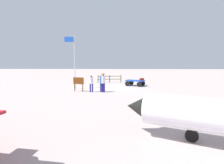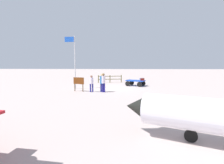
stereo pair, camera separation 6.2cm
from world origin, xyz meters
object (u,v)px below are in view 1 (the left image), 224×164
(suitcase_navy, at_px, (142,79))
(signboard, at_px, (78,82))
(suitcase_tan, at_px, (141,79))
(flagpole, at_px, (73,58))
(worker_trailing, at_px, (91,82))
(luggage_cart, at_px, (135,82))
(worker_supervisor, at_px, (102,81))
(worker_lead, at_px, (103,81))

(suitcase_navy, bearing_deg, signboard, 31.55)
(suitcase_tan, bearing_deg, signboard, 35.54)
(flagpole, bearing_deg, suitcase_navy, -162.11)
(suitcase_navy, distance_m, flagpole, 8.10)
(suitcase_tan, bearing_deg, worker_trailing, 43.36)
(luggage_cart, height_order, flagpole, flagpole)
(suitcase_tan, relative_size, flagpole, 0.10)
(signboard, bearing_deg, worker_supervisor, 172.96)
(worker_lead, xyz_separation_m, signboard, (2.39, -0.39, -0.14))
(suitcase_tan, relative_size, worker_trailing, 0.36)
(worker_lead, xyz_separation_m, flagpole, (3.24, -2.01, 2.20))
(luggage_cart, xyz_separation_m, flagpole, (6.57, 2.65, 2.74))
(worker_trailing, xyz_separation_m, worker_supervisor, (-0.97, -0.02, 0.11))
(flagpole, xyz_separation_m, signboard, (-0.85, 1.62, -2.34))
(suitcase_tan, xyz_separation_m, worker_supervisor, (4.29, 4.94, 0.21))
(worker_supervisor, bearing_deg, suitcase_tan, -130.95)
(luggage_cart, distance_m, worker_trailing, 6.39)
(worker_supervisor, bearing_deg, luggage_cart, -127.39)
(suitcase_tan, bearing_deg, suitcase_navy, 87.46)
(luggage_cart, relative_size, suitcase_navy, 5.39)
(worker_trailing, bearing_deg, worker_supervisor, -178.56)
(flagpole, relative_size, signboard, 4.08)
(worker_supervisor, relative_size, flagpole, 0.31)
(luggage_cart, height_order, suitcase_tan, suitcase_tan)
(suitcase_navy, bearing_deg, suitcase_tan, -92.54)
(signboard, bearing_deg, flagpole, -62.31)
(worker_supervisor, height_order, signboard, worker_supervisor)
(suitcase_tan, relative_size, signboard, 0.42)
(suitcase_tan, xyz_separation_m, worker_trailing, (5.26, 4.96, 0.10))
(suitcase_tan, height_order, worker_supervisor, worker_supervisor)
(worker_lead, distance_m, worker_trailing, 1.13)
(signboard, bearing_deg, luggage_cart, -143.24)
(worker_lead, xyz_separation_m, worker_trailing, (1.12, -0.09, -0.14))
(suitcase_navy, distance_m, signboard, 7.63)
(luggage_cart, distance_m, suitcase_navy, 0.88)
(suitcase_tan, height_order, suitcase_navy, suitcase_tan)
(suitcase_navy, height_order, signboard, signboard)
(luggage_cart, relative_size, worker_trailing, 1.55)
(luggage_cart, distance_m, worker_lead, 5.76)
(luggage_cart, bearing_deg, worker_trailing, 45.80)
(worker_supervisor, xyz_separation_m, signboard, (2.24, -0.28, -0.11))
(worker_lead, distance_m, flagpole, 4.40)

